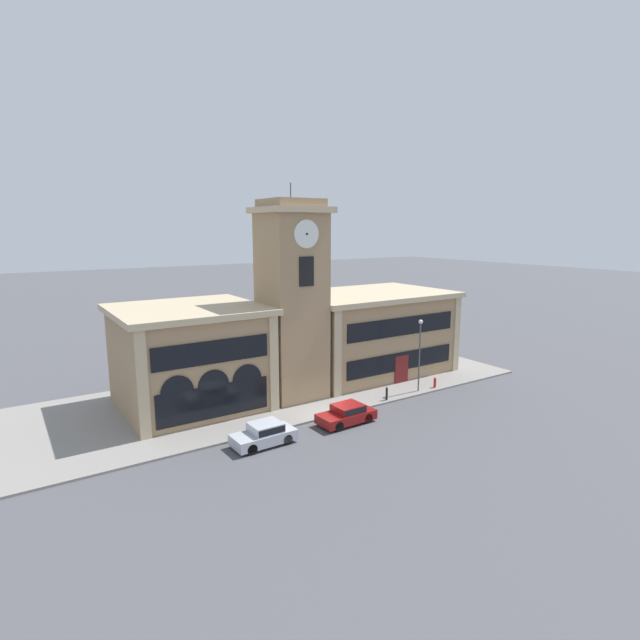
{
  "coord_description": "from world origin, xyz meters",
  "views": [
    {
      "loc": [
        -19.38,
        -28.22,
        13.56
      ],
      "look_at": [
        1.22,
        3.26,
        6.6
      ],
      "focal_mm": 28.0,
      "sensor_mm": 36.0,
      "label": 1
    }
  ],
  "objects_px": {
    "parked_car_near": "(264,434)",
    "street_lamp": "(420,345)",
    "bollard": "(387,394)",
    "fire_hydrant": "(435,383)",
    "parked_car_mid": "(347,414)"
  },
  "relations": [
    {
      "from": "parked_car_near",
      "to": "bollard",
      "type": "xyz_separation_m",
      "value": [
        11.73,
        1.85,
        -0.08
      ]
    },
    {
      "from": "parked_car_near",
      "to": "fire_hydrant",
      "type": "height_order",
      "value": "parked_car_near"
    },
    {
      "from": "parked_car_near",
      "to": "street_lamp",
      "type": "height_order",
      "value": "street_lamp"
    },
    {
      "from": "parked_car_near",
      "to": "bollard",
      "type": "bearing_deg",
      "value": -172.67
    },
    {
      "from": "parked_car_near",
      "to": "fire_hydrant",
      "type": "bearing_deg",
      "value": -174.96
    },
    {
      "from": "street_lamp",
      "to": "fire_hydrant",
      "type": "xyz_separation_m",
      "value": [
        1.84,
        -0.1,
        -3.53
      ]
    },
    {
      "from": "bollard",
      "to": "fire_hydrant",
      "type": "xyz_separation_m",
      "value": [
        5.53,
        0.17,
        -0.1
      ]
    },
    {
      "from": "parked_car_near",
      "to": "bollard",
      "type": "distance_m",
      "value": 11.87
    },
    {
      "from": "fire_hydrant",
      "to": "bollard",
      "type": "bearing_deg",
      "value": -178.23
    },
    {
      "from": "street_lamp",
      "to": "bollard",
      "type": "height_order",
      "value": "street_lamp"
    },
    {
      "from": "parked_car_mid",
      "to": "parked_car_near",
      "type": "bearing_deg",
      "value": -1.64
    },
    {
      "from": "parked_car_near",
      "to": "street_lamp",
      "type": "relative_size",
      "value": 0.68
    },
    {
      "from": "street_lamp",
      "to": "fire_hydrant",
      "type": "bearing_deg",
      "value": -3.23
    },
    {
      "from": "parked_car_mid",
      "to": "street_lamp",
      "type": "relative_size",
      "value": 0.7
    },
    {
      "from": "bollard",
      "to": "fire_hydrant",
      "type": "distance_m",
      "value": 5.54
    }
  ]
}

